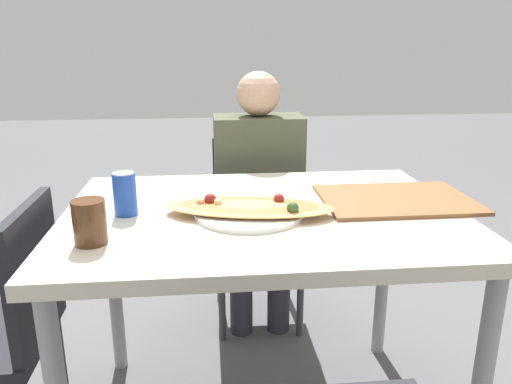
{
  "coord_description": "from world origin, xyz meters",
  "views": [
    {
      "loc": [
        -0.16,
        -1.39,
        1.26
      ],
      "look_at": [
        -0.02,
        -0.01,
        0.83
      ],
      "focal_mm": 35.0,
      "sensor_mm": 36.0,
      "label": 1
    }
  ],
  "objects": [
    {
      "name": "soda_can",
      "position": [
        -0.4,
        -0.0,
        0.83
      ],
      "size": [
        0.07,
        0.07,
        0.12
      ],
      "color": "#1E47B2",
      "rests_on": "dining_table"
    },
    {
      "name": "dining_table",
      "position": [
        0.0,
        0.0,
        0.69
      ],
      "size": [
        1.17,
        0.85,
        0.77
      ],
      "color": "beige",
      "rests_on": "ground_plane"
    },
    {
      "name": "serving_tray",
      "position": [
        0.42,
        0.04,
        0.78
      ],
      "size": [
        0.46,
        0.33,
        0.01
      ],
      "color": "brown",
      "rests_on": "dining_table"
    },
    {
      "name": "chair_far_seated",
      "position": [
        0.05,
        0.75,
        0.47
      ],
      "size": [
        0.4,
        0.4,
        0.82
      ],
      "rotation": [
        0.0,
        0.0,
        3.14
      ],
      "color": "black",
      "rests_on": "ground_plane"
    },
    {
      "name": "person_seated",
      "position": [
        0.05,
        0.64,
        0.66
      ],
      "size": [
        0.37,
        0.24,
        1.14
      ],
      "rotation": [
        0.0,
        0.0,
        3.14
      ],
      "color": "#2D2D38",
      "rests_on": "ground_plane"
    },
    {
      "name": "drink_glass",
      "position": [
        -0.45,
        -0.21,
        0.83
      ],
      "size": [
        0.08,
        0.08,
        0.11
      ],
      "color": "#4C2D19",
      "rests_on": "dining_table"
    },
    {
      "name": "pizza_main",
      "position": [
        -0.04,
        -0.04,
        0.79
      ],
      "size": [
        0.51,
        0.32,
        0.06
      ],
      "color": "white",
      "rests_on": "dining_table"
    }
  ]
}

